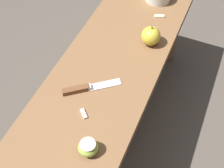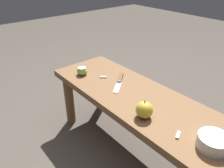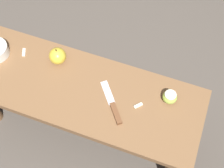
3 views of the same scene
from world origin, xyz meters
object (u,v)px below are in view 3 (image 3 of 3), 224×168
at_px(knife, 114,108).
at_px(apple_cut, 170,97).
at_px(wooden_bench, 82,96).
at_px(apple_whole, 58,56).

bearing_deg(knife, apple_cut, -98.63).
bearing_deg(apple_cut, wooden_bench, 12.55).
bearing_deg(apple_whole, wooden_bench, 146.31).
height_order(apple_whole, apple_cut, apple_whole).
height_order(knife, apple_whole, apple_whole).
bearing_deg(apple_cut, knife, 30.22).
relative_size(knife, apple_whole, 2.09).
bearing_deg(wooden_bench, apple_cut, -167.45).
bearing_deg(knife, apple_whole, 27.35).
bearing_deg(apple_cut, apple_whole, -2.11).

